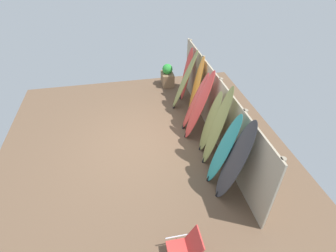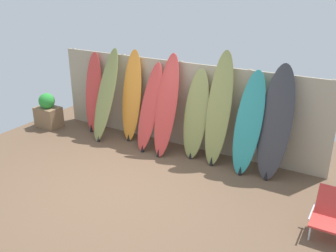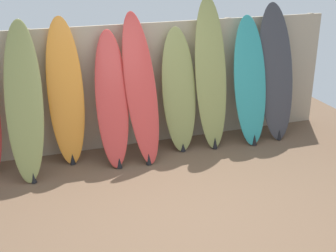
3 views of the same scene
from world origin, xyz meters
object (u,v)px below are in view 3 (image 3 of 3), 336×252
at_px(surfboard_red_3, 112,100).
at_px(surfboard_olive_6, 211,75).
at_px(surfboard_orange_2, 66,94).
at_px(surfboard_red_4, 141,89).
at_px(surfboard_teal_7, 250,82).
at_px(surfboard_charcoal_8, 276,73).
at_px(surfboard_olive_1, 24,102).
at_px(surfboard_olive_5, 179,91).

relative_size(surfboard_red_3, surfboard_olive_6, 0.83).
relative_size(surfboard_orange_2, surfboard_olive_6, 0.92).
distance_m(surfboard_red_4, surfboard_teal_7, 1.69).
height_order(surfboard_orange_2, surfboard_red_3, surfboard_orange_2).
distance_m(surfboard_red_4, surfboard_charcoal_8, 2.15).
relative_size(surfboard_olive_1, surfboard_olive_6, 0.91).
bearing_deg(surfboard_olive_6, surfboard_orange_2, 177.45).
bearing_deg(surfboard_red_3, surfboard_olive_6, 3.60).
bearing_deg(surfboard_red_4, surfboard_charcoal_8, 2.71).
xyz_separation_m(surfboard_olive_5, surfboard_olive_6, (0.48, -0.02, 0.20)).
bearing_deg(surfboard_teal_7, surfboard_olive_1, -178.99).
xyz_separation_m(surfboard_orange_2, surfboard_charcoal_8, (3.13, -0.09, 0.03)).
distance_m(surfboard_orange_2, surfboard_charcoal_8, 3.13).
bearing_deg(surfboard_olive_1, surfboard_charcoal_8, 1.74).
relative_size(surfboard_red_4, surfboard_charcoal_8, 0.99).
height_order(surfboard_olive_1, surfboard_red_3, surfboard_olive_1).
distance_m(surfboard_red_3, surfboard_charcoal_8, 2.56).
bearing_deg(surfboard_olive_5, surfboard_olive_6, -2.23).
xyz_separation_m(surfboard_olive_5, surfboard_charcoal_8, (1.55, -0.02, 0.14)).
xyz_separation_m(surfboard_olive_1, surfboard_red_4, (1.53, 0.01, 0.01)).
bearing_deg(surfboard_orange_2, surfboard_red_3, -17.68).
distance_m(surfboard_olive_1, surfboard_red_4, 1.53).
bearing_deg(surfboard_red_4, surfboard_red_3, 178.62).
bearing_deg(surfboard_orange_2, surfboard_olive_6, -2.55).
bearing_deg(surfboard_teal_7, surfboard_orange_2, 176.83).
xyz_separation_m(surfboard_teal_7, surfboard_charcoal_8, (0.46, 0.05, 0.08)).
distance_m(surfboard_red_3, surfboard_olive_6, 1.49).
bearing_deg(surfboard_red_4, surfboard_orange_2, 168.82).
xyz_separation_m(surfboard_olive_1, surfboard_red_3, (1.13, 0.02, -0.09)).
bearing_deg(surfboard_olive_1, surfboard_teal_7, 1.01).
bearing_deg(surfboard_olive_5, surfboard_charcoal_8, -0.75).
height_order(surfboard_red_3, surfboard_olive_6, surfboard_olive_6).
xyz_separation_m(surfboard_red_4, surfboard_olive_5, (0.60, 0.12, -0.12)).
bearing_deg(surfboard_olive_6, surfboard_teal_7, -5.25).
height_order(surfboard_red_3, surfboard_charcoal_8, surfboard_charcoal_8).
bearing_deg(surfboard_olive_1, surfboard_olive_6, 2.48).
distance_m(surfboard_orange_2, surfboard_red_3, 0.62).
xyz_separation_m(surfboard_red_3, surfboard_olive_6, (1.48, 0.09, 0.18)).
bearing_deg(surfboard_red_3, surfboard_charcoal_8, 2.06).
distance_m(surfboard_olive_5, surfboard_teal_7, 1.10).
bearing_deg(surfboard_charcoal_8, surfboard_red_4, -177.29).
xyz_separation_m(surfboard_olive_6, surfboard_charcoal_8, (1.07, -0.00, -0.06)).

